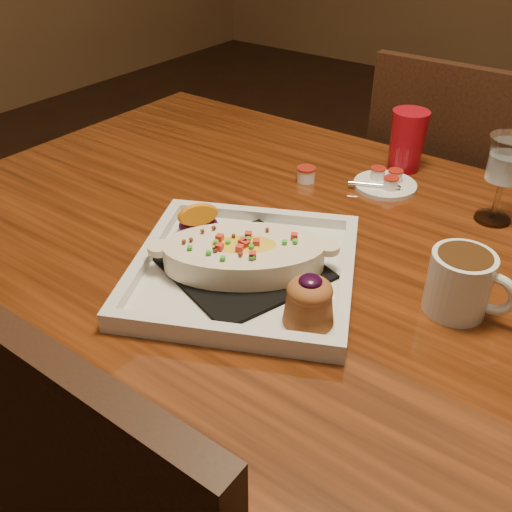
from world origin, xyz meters
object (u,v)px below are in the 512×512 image
Objects in this scene: coffee_mug at (462,281)px; saucer at (385,183)px; red_tumbler at (407,141)px; table at (332,302)px; goblet at (507,164)px; plate at (248,264)px; chair_far at (452,223)px.

saucer is (-0.24, 0.28, -0.04)m from coffee_mug.
red_tumbler reaches higher than coffee_mug.
table is 0.36m from goblet.
plate is 2.80× the size of goblet.
red_tumbler is at bearing 119.42° from coffee_mug.
goblet is at bearing 57.15° from table.
chair_far is 0.41m from red_tumbler.
chair_far is 7.75× the size of coffee_mug.
red_tumbler reaches higher than plate.
table is 12.52× the size of saucer.
coffee_mug is at bearing -49.13° from saucer.
coffee_mug reaches higher than plate.
saucer is at bearing 126.95° from coffee_mug.
chair_far is at bearing 80.16° from red_tumbler.
chair_far is 0.45m from saucer.
plate reaches higher than table.
coffee_mug is at bearing 107.11° from chair_far.
goblet is (0.16, -0.38, 0.35)m from chair_far.
red_tumbler is (-0.05, -0.27, 0.30)m from chair_far.
table is 12.35× the size of red_tumbler.
red_tumbler reaches higher than saucer.
coffee_mug is 0.79× the size of goblet.
table is 12.49× the size of coffee_mug.
plate is at bearing -94.44° from saucer.
table is at bearing 169.39° from coffee_mug.
coffee_mug is 0.37m from saucer.
saucer is (0.03, 0.39, -0.02)m from plate.
coffee_mug is 0.45m from red_tumbler.
coffee_mug is at bearing -82.46° from goblet.
table is 9.84× the size of goblet.
goblet reaches higher than coffee_mug.
chair_far is 0.82m from plate.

